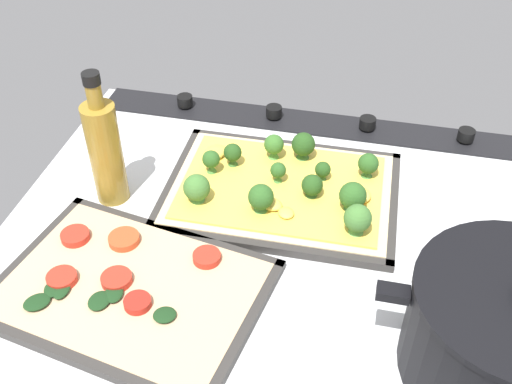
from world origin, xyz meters
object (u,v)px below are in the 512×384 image
(baking_tray_front, at_px, (281,193))
(oil_bottle, at_px, (105,150))
(cooking_pot, at_px, (508,333))
(veggie_pizza_back, at_px, (127,286))
(baking_tray_back, at_px, (131,292))
(broccoli_pizza, at_px, (285,186))

(baking_tray_front, xyz_separation_m, oil_bottle, (0.25, 0.06, 0.08))
(cooking_pot, height_order, oil_bottle, oil_bottle)
(veggie_pizza_back, bearing_deg, baking_tray_front, -124.01)
(baking_tray_front, height_order, veggie_pizza_back, veggie_pizza_back)
(veggie_pizza_back, bearing_deg, cooking_pot, 177.94)
(baking_tray_front, distance_m, oil_bottle, 0.27)
(baking_tray_back, distance_m, oil_bottle, 0.22)
(cooking_pot, bearing_deg, broccoli_pizza, -40.23)
(veggie_pizza_back, xyz_separation_m, oil_bottle, (0.09, -0.17, 0.08))
(cooking_pot, bearing_deg, oil_bottle, -19.23)
(baking_tray_front, distance_m, veggie_pizza_back, 0.28)
(baking_tray_front, bearing_deg, oil_bottle, 13.18)
(oil_bottle, bearing_deg, broccoli_pizza, -167.67)
(broccoli_pizza, relative_size, cooking_pot, 1.13)
(broccoli_pizza, xyz_separation_m, cooking_pot, (-0.29, 0.24, 0.04))
(broccoli_pizza, relative_size, baking_tray_back, 0.88)
(baking_tray_front, xyz_separation_m, cooking_pot, (-0.29, 0.25, 0.06))
(veggie_pizza_back, bearing_deg, broccoli_pizza, -125.26)
(veggie_pizza_back, distance_m, cooking_pot, 0.45)
(broccoli_pizza, distance_m, veggie_pizza_back, 0.28)
(broccoli_pizza, height_order, baking_tray_back, broccoli_pizza)
(oil_bottle, bearing_deg, baking_tray_back, 118.87)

